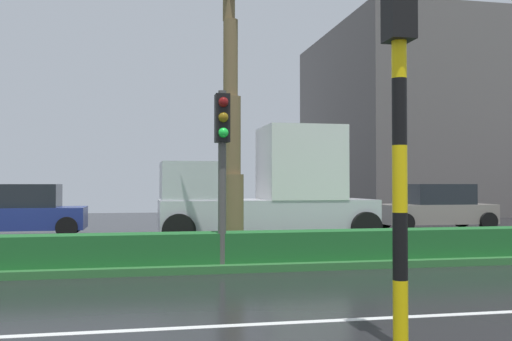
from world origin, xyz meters
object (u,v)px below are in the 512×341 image
traffic_signal_foreground (398,71)px  car_in_traffic_third (436,208)px  traffic_signal_median_right (222,144)px  box_truck_lead (269,190)px  car_in_traffic_second (19,211)px

traffic_signal_foreground → car_in_traffic_third: 16.62m
traffic_signal_median_right → car_in_traffic_third: traffic_signal_median_right is taller
traffic_signal_foreground → box_truck_lead: 11.35m
traffic_signal_foreground → car_in_traffic_second: (-6.60, 14.32, -2.12)m
car_in_traffic_second → car_in_traffic_third: bearing=179.8°
traffic_signal_median_right → box_truck_lead: (2.21, 5.64, -0.97)m
car_in_traffic_third → traffic_signal_foreground: bearing=59.9°
car_in_traffic_second → car_in_traffic_third: (14.86, -0.06, 0.00)m
traffic_signal_median_right → car_in_traffic_second: 10.46m
traffic_signal_median_right → box_truck_lead: 6.14m
traffic_signal_median_right → box_truck_lead: traffic_signal_median_right is taller
car_in_traffic_second → box_truck_lead: box_truck_lead is taller
traffic_signal_median_right → car_in_traffic_third: bearing=42.8°
car_in_traffic_second → car_in_traffic_third: size_ratio=1.00×
box_truck_lead → car_in_traffic_third: bearing=-156.9°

